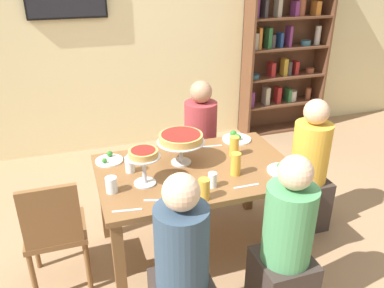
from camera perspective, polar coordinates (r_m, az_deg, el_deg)
ground_plane at (r=3.25m, az=0.57°, el=-15.06°), size 12.00×12.00×0.00m
rear_partition at (r=4.67m, az=-8.48°, el=16.32°), size 8.00×0.12×2.80m
dining_table at (r=2.88m, az=0.63°, el=-5.26°), size 1.42×0.92×0.74m
bookshelf at (r=5.21m, az=13.37°, el=13.83°), size 1.10×0.30×2.21m
diner_head_east at (r=3.39m, az=16.51°, el=-4.35°), size 0.34×0.34×1.15m
diner_near_left at (r=2.32m, az=-1.44°, el=-18.77°), size 0.34×0.34×1.15m
diner_near_right at (r=2.53m, az=13.46°, el=-15.14°), size 0.34×0.34×1.15m
diner_far_right at (r=3.69m, az=1.22°, el=-0.66°), size 0.34×0.34×1.15m
chair_head_west at (r=2.80m, az=-19.41°, el=-11.70°), size 0.40×0.40×0.87m
deep_dish_pizza_stand at (r=2.82m, az=-1.64°, el=0.70°), size 0.35×0.35×0.23m
personal_pizza_stand at (r=2.57m, az=-7.10°, el=-2.02°), size 0.23×0.23×0.26m
salad_plate_near_diner at (r=2.86m, az=13.05°, el=-3.58°), size 0.22×0.22×0.07m
salad_plate_far_diner at (r=2.99m, az=-12.05°, el=-2.26°), size 0.21×0.21×0.06m
salad_plate_spare at (r=3.29m, az=6.50°, el=0.91°), size 0.24×0.24×0.07m
beer_glass_amber_tall at (r=3.00m, az=6.17°, el=-0.33°), size 0.07×0.07×0.15m
beer_glass_amber_short at (r=2.46m, az=1.78°, el=-6.60°), size 0.07×0.07×0.14m
beer_glass_amber_spare at (r=2.73m, az=6.40°, el=-2.92°), size 0.07×0.07×0.17m
water_glass_clear_near at (r=2.58m, az=-11.69°, el=-5.85°), size 0.08×0.08×0.11m
water_glass_clear_far at (r=2.59m, az=3.01°, el=-5.27°), size 0.06×0.06×0.10m
water_glass_clear_spare at (r=2.80m, az=-9.06°, el=-2.98°), size 0.07×0.07×0.11m
cutlery_fork_near at (r=3.03m, az=-7.42°, el=-1.67°), size 0.18×0.07×0.00m
cutlery_knife_near at (r=3.16m, az=2.82°, el=-0.32°), size 0.18×0.04×0.00m
cutlery_fork_far at (r=2.48m, az=-4.99°, el=-8.19°), size 0.18×0.07×0.00m
cutlery_knife_far at (r=2.64m, az=7.95°, el=-6.11°), size 0.18×0.02×0.00m
cutlery_spare_fork at (r=2.41m, az=-9.46°, el=-9.56°), size 0.18×0.04×0.00m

